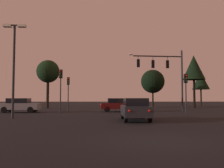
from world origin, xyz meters
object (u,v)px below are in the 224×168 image
(traffic_light_median, at_px, (186,85))
(parking_lot_lamp_post, at_px, (14,57))
(traffic_light_corner_left, at_px, (61,82))
(car_nearside_lane, at_px, (135,109))
(traffic_light_corner_right, at_px, (68,87))
(car_crossing_left, at_px, (20,105))
(tree_right_cluster, at_px, (153,81))
(traffic_signal_mast_arm, at_px, (165,69))
(tree_center_horizon, at_px, (48,72))
(tree_left_far, at_px, (201,81))
(tree_behind_sign, at_px, (194,68))
(car_crossing_right, at_px, (118,105))

(traffic_light_median, bearing_deg, parking_lot_lamp_post, -159.88)
(traffic_light_corner_left, bearing_deg, car_nearside_lane, -52.50)
(traffic_light_corner_right, relative_size, car_crossing_left, 0.97)
(traffic_light_corner_right, distance_m, traffic_light_median, 13.62)
(traffic_light_corner_right, relative_size, tree_right_cluster, 0.61)
(traffic_signal_mast_arm, relative_size, tree_center_horizon, 0.94)
(traffic_light_median, height_order, tree_left_far, tree_left_far)
(tree_right_cluster, bearing_deg, tree_left_far, 23.27)
(car_nearside_lane, height_order, tree_behind_sign, tree_behind_sign)
(tree_behind_sign, height_order, tree_left_far, tree_behind_sign)
(tree_left_far, bearing_deg, car_crossing_left, -142.51)
(traffic_light_median, relative_size, tree_center_horizon, 0.53)
(traffic_light_corner_left, relative_size, traffic_light_median, 1.14)
(traffic_light_corner_left, xyz_separation_m, car_nearside_lane, (6.61, -8.62, -2.37))
(tree_behind_sign, bearing_deg, tree_right_cluster, 129.83)
(car_crossing_right, bearing_deg, parking_lot_lamp_post, -131.78)
(car_nearside_lane, height_order, parking_lot_lamp_post, parking_lot_lamp_post)
(traffic_light_median, distance_m, car_nearside_lane, 9.67)
(car_crossing_left, height_order, parking_lot_lamp_post, parking_lot_lamp_post)
(traffic_light_corner_left, xyz_separation_m, parking_lot_lamp_post, (-2.33, -6.76, 1.43))
(tree_center_horizon, bearing_deg, traffic_light_corner_right, -63.04)
(traffic_signal_mast_arm, relative_size, traffic_light_corner_right, 1.73)
(parking_lot_lamp_post, relative_size, tree_behind_sign, 0.87)
(car_crossing_left, relative_size, parking_lot_lamp_post, 0.59)
(traffic_signal_mast_arm, height_order, parking_lot_lamp_post, parking_lot_lamp_post)
(traffic_light_corner_right, distance_m, car_nearside_lane, 14.57)
(traffic_light_corner_right, relative_size, tree_center_horizon, 0.54)
(car_crossing_right, bearing_deg, tree_behind_sign, 38.21)
(car_crossing_right, relative_size, tree_right_cluster, 0.61)
(traffic_light_corner_left, bearing_deg, tree_right_cluster, 54.69)
(car_crossing_right, relative_size, tree_left_far, 0.60)
(tree_behind_sign, bearing_deg, traffic_light_corner_left, -146.13)
(tree_right_cluster, bearing_deg, car_crossing_right, -114.04)
(traffic_light_corner_left, relative_size, car_crossing_left, 1.07)
(traffic_signal_mast_arm, relative_size, tree_right_cluster, 1.05)
(car_nearside_lane, relative_size, tree_behind_sign, 0.54)
(traffic_light_corner_left, bearing_deg, car_crossing_left, 162.60)
(car_crossing_right, bearing_deg, tree_right_cluster, 65.96)
(traffic_light_median, distance_m, tree_center_horizon, 22.29)
(traffic_signal_mast_arm, bearing_deg, traffic_light_corner_left, -168.94)
(traffic_light_median, distance_m, parking_lot_lamp_post, 16.00)
(car_crossing_right, height_order, parking_lot_lamp_post, parking_lot_lamp_post)
(car_nearside_lane, relative_size, car_crossing_left, 1.06)
(traffic_light_corner_right, relative_size, parking_lot_lamp_post, 0.57)
(traffic_light_corner_left, relative_size, tree_center_horizon, 0.60)
(traffic_light_corner_right, bearing_deg, tree_center_horizon, 116.96)
(tree_behind_sign, relative_size, tree_center_horizon, 1.10)
(car_crossing_left, height_order, tree_behind_sign, tree_behind_sign)
(tree_right_cluster, bearing_deg, traffic_light_corner_left, -125.31)
(traffic_light_corner_left, relative_size, car_nearside_lane, 1.01)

